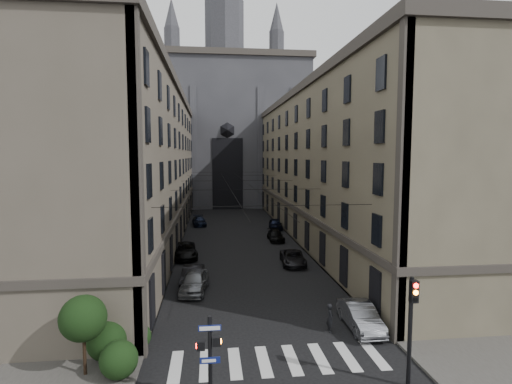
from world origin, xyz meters
name	(u,v)px	position (x,y,z in m)	size (l,w,h in m)	color
sidewalk_left	(154,240)	(-10.50, 36.00, 0.07)	(7.00, 80.00, 0.15)	#383533
sidewalk_right	(317,236)	(10.50, 36.00, 0.07)	(7.00, 80.00, 0.15)	#383533
zebra_crossing	(278,360)	(0.00, 5.00, 0.01)	(11.00, 3.20, 0.01)	beige
building_left	(128,166)	(-13.44, 36.00, 9.34)	(13.60, 60.60, 18.85)	#514B3E
building_right	(340,165)	(13.44, 36.00, 9.34)	(13.60, 60.60, 18.85)	brown
gothic_tower	(225,123)	(0.00, 74.96, 17.80)	(35.00, 23.00, 58.00)	#2D2D33
pedestrian_signal_left	(210,355)	(-3.51, 1.50, 2.32)	(1.02, 0.38, 4.00)	black
traffic_light_right	(411,318)	(5.60, 1.92, 3.29)	(0.34, 0.50, 5.20)	black
shrub_cluster	(104,336)	(-8.72, 5.01, 1.80)	(3.90, 4.40, 3.90)	black
tram_wires	(237,182)	(0.00, 35.63, 7.25)	(14.00, 60.00, 0.43)	black
car_left_near	(194,281)	(-4.74, 16.12, 0.83)	(1.95, 4.84, 1.65)	slate
car_left_midnear	(193,276)	(-4.95, 17.74, 0.76)	(1.61, 4.62, 1.52)	black
car_left_midfar	(184,251)	(-6.20, 26.76, 0.77)	(2.56, 5.55, 1.54)	black
car_left_far	(199,221)	(-5.15, 45.90, 0.67)	(1.89, 4.65, 1.35)	black
car_right_near	(360,316)	(5.70, 8.24, 0.78)	(1.65, 4.72, 1.56)	slate
car_right_midnear	(293,258)	(4.54, 22.89, 0.68)	(2.25, 4.87, 1.35)	black
car_right_midfar	(276,236)	(4.64, 33.85, 0.64)	(1.78, 4.38, 1.27)	black
car_right_far	(276,224)	(5.90, 41.56, 0.75)	(1.78, 4.42, 1.51)	black
pedestrian	(330,318)	(3.71, 8.00, 0.87)	(0.64, 0.42, 1.75)	black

